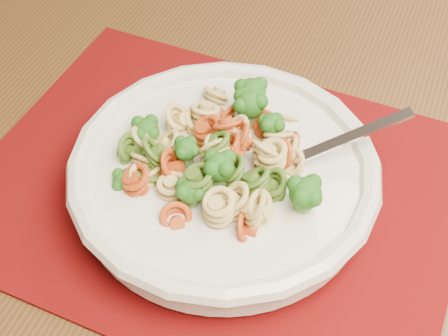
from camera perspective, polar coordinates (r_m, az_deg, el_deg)
The scene contains 5 objects.
dining_table at distance 0.78m, azimuth -2.53°, elevation 1.47°, with size 1.41×1.08×0.70m.
placemat at distance 0.61m, azimuth -0.71°, elevation -1.75°, with size 0.46×0.36×0.00m, color #600409.
pasta_bowl at distance 0.57m, azimuth -0.00°, elevation -0.54°, with size 0.29×0.29×0.05m.
pasta_broccoli_heap at distance 0.56m, azimuth 0.00°, elevation 0.40°, with size 0.24×0.24×0.06m, color tan, non-canonical shape.
fork at distance 0.56m, azimuth 4.14°, elevation -0.19°, with size 0.19×0.02×0.01m, color silver, non-canonical shape.
Camera 1 is at (-0.21, -0.49, 1.17)m, focal length 50.00 mm.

